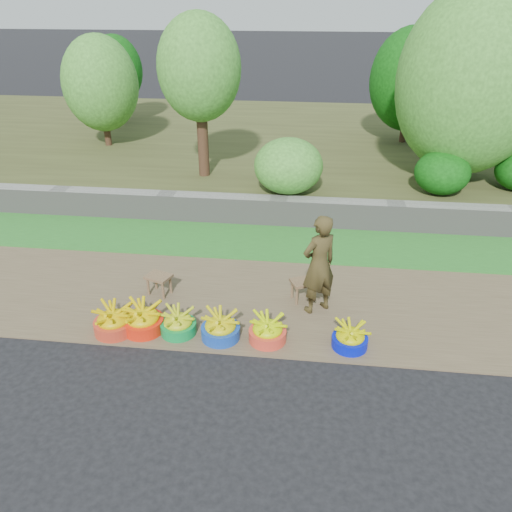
# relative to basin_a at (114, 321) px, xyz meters

# --- Properties ---
(ground_plane) EXTENTS (120.00, 120.00, 0.00)m
(ground_plane) POSITION_rel_basin_a_xyz_m (1.90, -0.29, -0.18)
(ground_plane) COLOR black
(ground_plane) RESTS_ON ground
(dirt_shoulder) EXTENTS (80.00, 2.50, 0.02)m
(dirt_shoulder) POSITION_rel_basin_a_xyz_m (1.90, 0.96, -0.17)
(dirt_shoulder) COLOR brown
(dirt_shoulder) RESTS_ON ground
(grass_verge) EXTENTS (80.00, 1.50, 0.04)m
(grass_verge) POSITION_rel_basin_a_xyz_m (1.90, 2.96, -0.16)
(grass_verge) COLOR #297426
(grass_verge) RESTS_ON ground
(retaining_wall) EXTENTS (80.00, 0.35, 0.55)m
(retaining_wall) POSITION_rel_basin_a_xyz_m (1.90, 3.81, 0.09)
(retaining_wall) COLOR gray
(retaining_wall) RESTS_ON ground
(earth_bank) EXTENTS (80.00, 10.00, 0.50)m
(earth_bank) POSITION_rel_basin_a_xyz_m (1.90, 8.71, 0.07)
(earth_bank) COLOR #434622
(earth_bank) RESTS_ON ground
(vegetation) EXTENTS (36.31, 8.14, 4.08)m
(vegetation) POSITION_rel_basin_a_xyz_m (-2.75, 7.24, 2.26)
(vegetation) COLOR #3B2517
(vegetation) RESTS_ON earth_bank
(basin_a) EXTENTS (0.54, 0.54, 0.40)m
(basin_a) POSITION_rel_basin_a_xyz_m (0.00, 0.00, 0.00)
(basin_a) COLOR #BC341F
(basin_a) RESTS_ON ground
(basin_b) EXTENTS (0.55, 0.55, 0.41)m
(basin_b) POSITION_rel_basin_a_xyz_m (0.38, 0.08, 0.00)
(basin_b) COLOR red
(basin_b) RESTS_ON ground
(basin_c) EXTENTS (0.48, 0.48, 0.36)m
(basin_c) POSITION_rel_basin_a_xyz_m (0.86, 0.08, -0.02)
(basin_c) COLOR #0A8237
(basin_c) RESTS_ON ground
(basin_d) EXTENTS (0.51, 0.51, 0.38)m
(basin_d) POSITION_rel_basin_a_xyz_m (1.44, 0.04, -0.01)
(basin_d) COLOR #143EA6
(basin_d) RESTS_ON ground
(basin_e) EXTENTS (0.49, 0.49, 0.37)m
(basin_e) POSITION_rel_basin_a_xyz_m (2.06, 0.05, -0.01)
(basin_e) COLOR red
(basin_e) RESTS_ON ground
(basin_f) EXTENTS (0.46, 0.46, 0.34)m
(basin_f) POSITION_rel_basin_a_xyz_m (3.12, 0.05, -0.03)
(basin_f) COLOR #0410C4
(basin_f) RESTS_ON ground
(stool_left) EXTENTS (0.43, 0.38, 0.32)m
(stool_left) POSITION_rel_basin_a_xyz_m (0.33, 1.00, 0.09)
(stool_left) COLOR brown
(stool_left) RESTS_ON dirt_shoulder
(stool_right) EXTENTS (0.44, 0.40, 0.32)m
(stool_right) POSITION_rel_basin_a_xyz_m (2.49, 1.10, 0.09)
(stool_right) COLOR brown
(stool_right) RESTS_ON dirt_shoulder
(vendor_woman) EXTENTS (0.64, 0.60, 1.47)m
(vendor_woman) POSITION_rel_basin_a_xyz_m (2.69, 0.85, 0.57)
(vendor_woman) COLOR black
(vendor_woman) RESTS_ON dirt_shoulder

